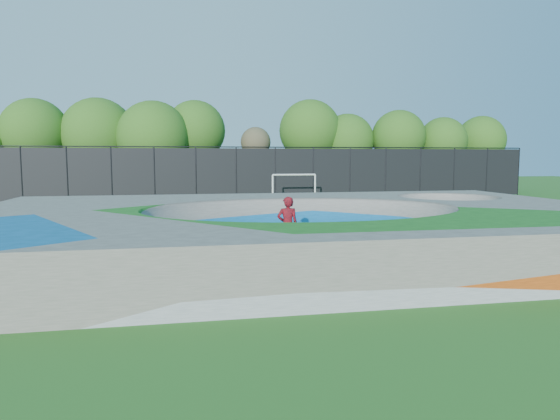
% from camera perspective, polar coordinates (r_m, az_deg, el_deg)
% --- Properties ---
extents(ground, '(120.00, 120.00, 0.00)m').
position_cam_1_polar(ground, '(17.41, 2.55, -4.61)').
color(ground, '#235A19').
rests_on(ground, ground).
extents(skate_deck, '(22.00, 14.00, 1.50)m').
position_cam_1_polar(skate_deck, '(17.28, 2.56, -2.16)').
color(skate_deck, gray).
rests_on(skate_deck, ground).
extents(skater, '(0.73, 0.51, 1.93)m').
position_cam_1_polar(skater, '(16.57, 0.87, -1.77)').
color(skater, red).
rests_on(skater, ground).
extents(skateboard, '(0.81, 0.39, 0.05)m').
position_cam_1_polar(skateboard, '(16.72, 0.86, -4.95)').
color(skateboard, black).
rests_on(skateboard, ground).
extents(soccer_goal, '(3.15, 0.12, 2.08)m').
position_cam_1_polar(soccer_goal, '(34.83, 1.62, 3.11)').
color(soccer_goal, silver).
rests_on(soccer_goal, ground).
extents(fence, '(48.09, 0.09, 4.04)m').
position_cam_1_polar(fence, '(37.85, -5.02, 4.30)').
color(fence, black).
rests_on(fence, ground).
extents(treeline, '(52.89, 7.52, 8.34)m').
position_cam_1_polar(treeline, '(42.65, -9.95, 8.39)').
color(treeline, '#4A3B25').
rests_on(treeline, ground).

